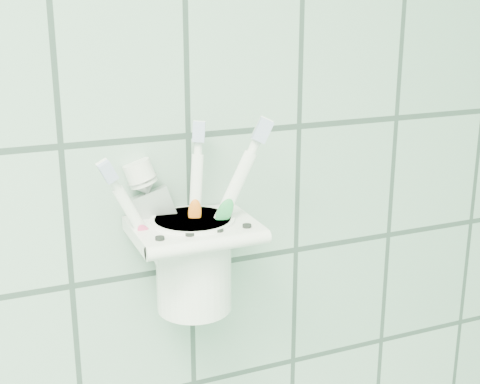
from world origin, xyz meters
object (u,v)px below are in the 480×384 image
object	(u,v)px
toothbrush_orange	(179,207)
toothpaste_tube	(185,216)
cup	(194,260)
toothbrush_blue	(189,218)
holder_bracket	(193,230)
toothbrush_pink	(182,220)

from	to	relation	value
toothbrush_orange	toothpaste_tube	distance (m)	0.03
cup	toothbrush_blue	distance (m)	0.05
holder_bracket	cup	xyz separation A→B (m)	(0.00, 0.00, -0.03)
toothbrush_blue	toothpaste_tube	size ratio (longest dim) A/B	1.14
holder_bracket	toothbrush_orange	distance (m)	0.03
toothbrush_pink	cup	bearing A→B (deg)	-12.63
holder_bracket	cup	bearing A→B (deg)	75.03
toothbrush_orange	toothpaste_tube	bearing A→B (deg)	77.95
holder_bracket	toothbrush_pink	bearing A→B (deg)	150.05
toothbrush_orange	cup	bearing A→B (deg)	34.36
toothpaste_tube	holder_bracket	bearing A→B (deg)	-83.16
cup	toothpaste_tube	bearing A→B (deg)	95.73
cup	toothbrush_orange	size ratio (longest dim) A/B	0.48
toothpaste_tube	toothbrush_orange	bearing A→B (deg)	-117.22
holder_bracket	cup	world-z (taller)	same
toothbrush_orange	toothbrush_pink	bearing A→B (deg)	72.86
toothbrush_pink	toothbrush_orange	size ratio (longest dim) A/B	0.84
cup	toothbrush_pink	xyz separation A→B (m)	(-0.01, 0.00, 0.04)
toothbrush_pink	toothpaste_tube	xyz separation A→B (m)	(0.01, 0.02, -0.00)
cup	toothpaste_tube	xyz separation A→B (m)	(-0.00, 0.02, 0.04)
cup	toothbrush_pink	bearing A→B (deg)	170.41
toothbrush_blue	toothpaste_tube	bearing A→B (deg)	100.50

